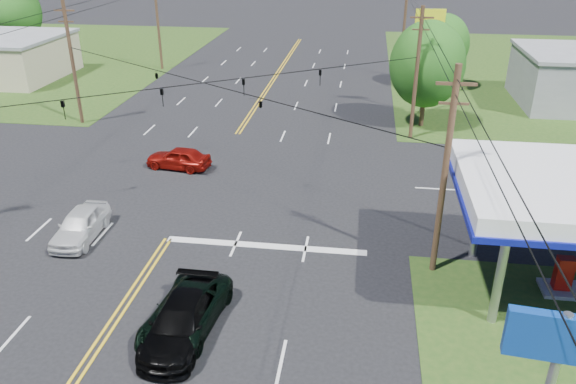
# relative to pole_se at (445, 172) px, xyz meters

# --- Properties ---
(ground) EXTENTS (280.00, 280.00, 0.00)m
(ground) POSITION_rel_pole_se_xyz_m (-13.00, 9.00, -4.92)
(ground) COLOR black
(ground) RESTS_ON ground
(grass_nw) EXTENTS (46.00, 48.00, 0.03)m
(grass_nw) POSITION_rel_pole_se_xyz_m (-48.00, 41.00, -4.92)
(grass_nw) COLOR #214315
(grass_nw) RESTS_ON ground
(stop_bar) EXTENTS (10.00, 0.50, 0.02)m
(stop_bar) POSITION_rel_pole_se_xyz_m (-8.00, 1.00, -4.92)
(stop_bar) COLOR silver
(stop_bar) RESTS_ON ground
(pole_se) EXTENTS (1.60, 0.28, 9.50)m
(pole_se) POSITION_rel_pole_se_xyz_m (0.00, 0.00, 0.00)
(pole_se) COLOR #472E1E
(pole_se) RESTS_ON ground
(pole_nw) EXTENTS (1.60, 0.28, 9.50)m
(pole_nw) POSITION_rel_pole_se_xyz_m (-26.00, 18.00, 0.00)
(pole_nw) COLOR #472E1E
(pole_nw) RESTS_ON ground
(pole_ne) EXTENTS (1.60, 0.28, 9.50)m
(pole_ne) POSITION_rel_pole_se_xyz_m (0.00, 18.00, 0.00)
(pole_ne) COLOR #472E1E
(pole_ne) RESTS_ON ground
(pole_left_far) EXTENTS (1.60, 0.28, 10.00)m
(pole_left_far) POSITION_rel_pole_se_xyz_m (-26.00, 37.00, 0.25)
(pole_left_far) COLOR #472E1E
(pole_left_far) RESTS_ON ground
(pole_right_far) EXTENTS (1.60, 0.28, 10.00)m
(pole_right_far) POSITION_rel_pole_se_xyz_m (0.00, 37.00, 0.25)
(pole_right_far) COLOR #472E1E
(pole_right_far) RESTS_ON ground
(span_wire_signals) EXTENTS (26.00, 18.00, 1.13)m
(span_wire_signals) POSITION_rel_pole_se_xyz_m (-13.00, 9.00, 1.08)
(span_wire_signals) COLOR black
(span_wire_signals) RESTS_ON ground
(power_lines) EXTENTS (26.04, 100.00, 0.64)m
(power_lines) POSITION_rel_pole_se_xyz_m (-13.00, 7.00, 3.68)
(power_lines) COLOR black
(power_lines) RESTS_ON ground
(tree_right_a) EXTENTS (5.70, 5.70, 8.18)m
(tree_right_a) POSITION_rel_pole_se_xyz_m (1.00, 21.00, -0.05)
(tree_right_a) COLOR #472E1E
(tree_right_a) RESTS_ON ground
(tree_right_b) EXTENTS (4.94, 4.94, 7.09)m
(tree_right_b) POSITION_rel_pole_se_xyz_m (3.50, 33.00, -0.70)
(tree_right_b) COLOR #472E1E
(tree_right_b) RESTS_ON ground
(tree_far_l) EXTENTS (6.08, 6.08, 8.72)m
(tree_far_l) POSITION_rel_pole_se_xyz_m (-45.00, 41.00, 0.28)
(tree_far_l) COLOR #472E1E
(tree_far_l) RESTS_ON ground
(pickup_dkgreen) EXTENTS (2.92, 5.40, 1.44)m
(pickup_dkgreen) POSITION_rel_pole_se_xyz_m (-10.00, -5.53, -4.20)
(pickup_dkgreen) COLOR black
(pickup_dkgreen) RESTS_ON ground
(suv_black) EXTENTS (2.12, 5.14, 1.49)m
(suv_black) POSITION_rel_pole_se_xyz_m (-10.00, -6.15, -4.17)
(suv_black) COLOR black
(suv_black) RESTS_ON ground
(pickup_white) EXTENTS (1.93, 4.45, 1.49)m
(pickup_white) POSITION_rel_pole_se_xyz_m (-17.37, 0.55, -4.17)
(pickup_white) COLOR silver
(pickup_white) RESTS_ON ground
(sedan_red) EXTENTS (4.36, 2.20, 1.42)m
(sedan_red) POSITION_rel_pole_se_xyz_m (-15.32, 10.00, -4.20)
(sedan_red) COLOR maroon
(sedan_red) RESTS_ON ground
(sedan_far) EXTENTS (4.79, 1.96, 1.39)m
(sedan_far) POSITION_rel_pole_se_xyz_m (7.88, 13.25, -4.22)
(sedan_far) COLOR silver
(sedan_far) RESTS_ON ground
(polesign_se) EXTENTS (2.21, 0.49, 7.48)m
(polesign_se) POSITION_rel_pole_se_xyz_m (0.64, -13.00, 0.92)
(polesign_se) COLOR #A5A5AA
(polesign_se) RESTS_ON ground
(polesign_ne) EXTENTS (2.34, 0.41, 8.48)m
(polesign_ne) POSITION_rel_pole_se_xyz_m (1.23, 24.55, 1.75)
(polesign_ne) COLOR #A5A5AA
(polesign_ne) RESTS_ON ground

